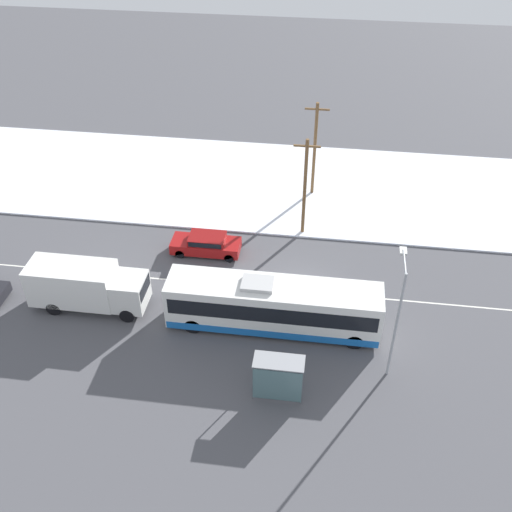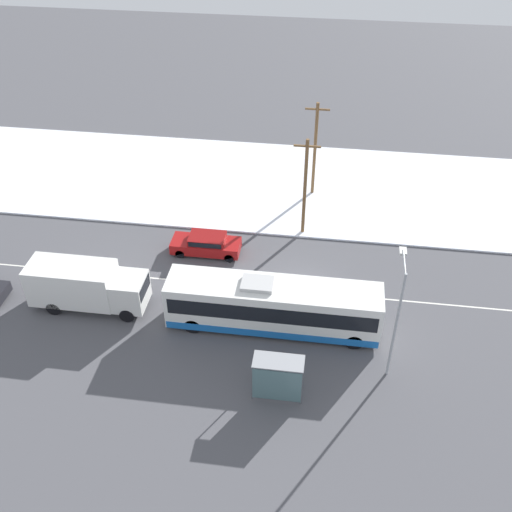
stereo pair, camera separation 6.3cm
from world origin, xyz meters
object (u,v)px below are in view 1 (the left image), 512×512
at_px(sedan_car, 206,243).
at_px(city_bus, 273,306).
at_px(pedestrian_at_stop, 273,361).
at_px(bus_shelter, 278,375).
at_px(box_truck, 85,285).
at_px(streetlamp, 398,307).
at_px(utility_pole_snowlot, 315,148).
at_px(utility_pole_roadside, 305,186).

bearing_deg(sedan_car, city_bus, 129.14).
xyz_separation_m(pedestrian_at_stop, bus_shelter, (0.41, -1.53, 0.70)).
relative_size(box_truck, streetlamp, 1.01).
distance_m(box_truck, pedestrian_at_stop, 12.47).
relative_size(city_bus, streetlamp, 1.76).
distance_m(box_truck, utility_pole_snowlot, 19.89).
height_order(city_bus, box_truck, city_bus).
bearing_deg(utility_pole_roadside, streetlamp, -65.43).
bearing_deg(pedestrian_at_stop, bus_shelter, -74.93).
relative_size(city_bus, utility_pole_snowlot, 1.63).
bearing_deg(sedan_car, utility_pole_snowlot, -127.23).
height_order(utility_pole_roadside, utility_pole_snowlot, utility_pole_snowlot).
bearing_deg(utility_pole_snowlot, utility_pole_roadside, -93.54).
xyz_separation_m(streetlamp, utility_pole_roadside, (-5.57, 12.18, -0.56)).
xyz_separation_m(city_bus, utility_pole_snowlot, (1.34, 15.34, 2.37)).
bearing_deg(utility_pole_snowlot, streetlamp, -73.52).
xyz_separation_m(sedan_car, bus_shelter, (6.17, -11.76, 0.89)).
relative_size(streetlamp, utility_pole_roadside, 0.95).
distance_m(sedan_car, streetlamp, 15.30).
xyz_separation_m(city_bus, bus_shelter, (0.84, -5.21, 0.07)).
relative_size(bus_shelter, utility_pole_roadside, 0.35).
height_order(city_bus, utility_pole_snowlot, utility_pole_snowlot).
height_order(streetlamp, utility_pole_roadside, utility_pole_roadside).
bearing_deg(city_bus, utility_pole_roadside, 84.18).
relative_size(city_bus, box_truck, 1.74).
relative_size(city_bus, utility_pole_roadside, 1.67).
relative_size(box_truck, utility_pole_snowlot, 0.93).
distance_m(bus_shelter, streetlamp, 6.98).
height_order(city_bus, sedan_car, city_bus).
bearing_deg(pedestrian_at_stop, streetlamp, 12.30).
distance_m(box_truck, sedan_car, 8.80).
bearing_deg(utility_pole_roadside, utility_pole_snowlot, 86.46).
bearing_deg(bus_shelter, sedan_car, 117.68).
bearing_deg(utility_pole_snowlot, box_truck, -130.14).
bearing_deg(pedestrian_at_stop, city_bus, 96.63).
xyz_separation_m(box_truck, utility_pole_snowlot, (12.73, 15.10, 2.32)).
height_order(pedestrian_at_stop, bus_shelter, bus_shelter).
height_order(box_truck, sedan_car, box_truck).
distance_m(box_truck, streetlamp, 18.36).
height_order(sedan_car, utility_pole_snowlot, utility_pole_snowlot).
xyz_separation_m(bus_shelter, utility_pole_snowlot, (0.50, 20.55, 2.30)).
distance_m(sedan_car, utility_pole_roadside, 7.78).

